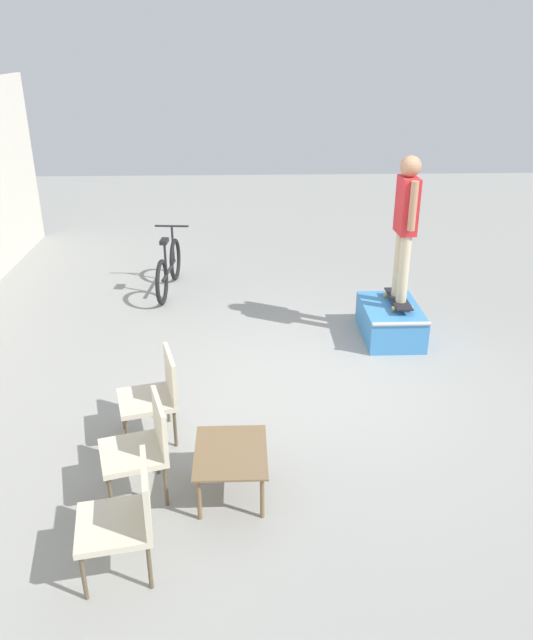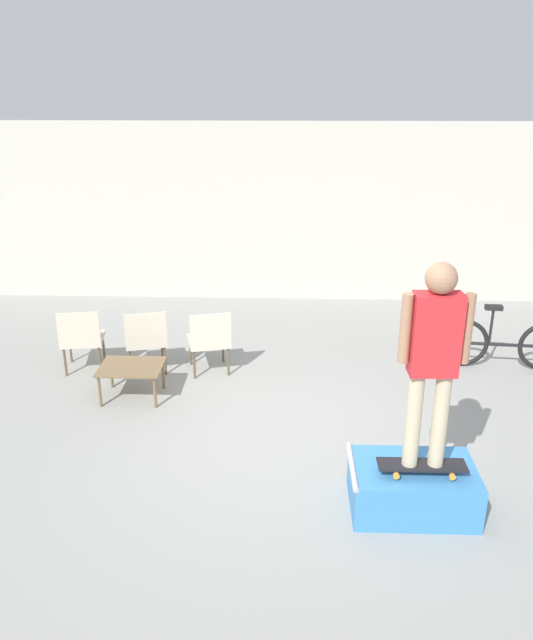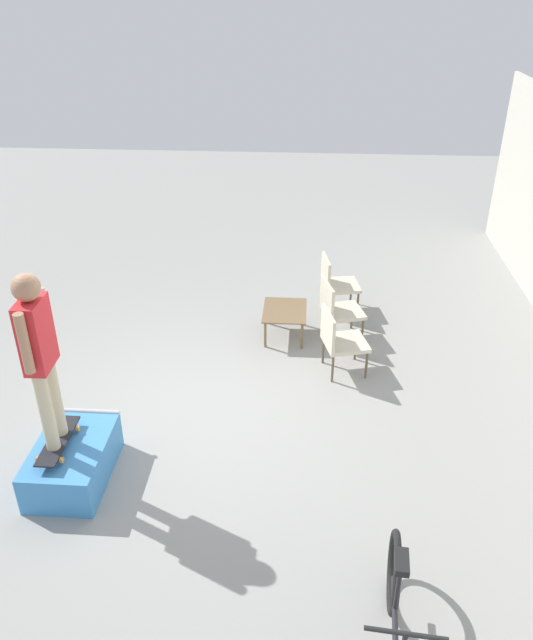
{
  "view_description": "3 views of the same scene",
  "coord_description": "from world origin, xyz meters",
  "views": [
    {
      "loc": [
        -6.02,
        0.84,
        3.5
      ],
      "look_at": [
        -0.45,
        0.63,
        1.01
      ],
      "focal_mm": 35.0,
      "sensor_mm": 36.0,
      "label": 1
    },
    {
      "loc": [
        0.1,
        -5.69,
        3.55
      ],
      "look_at": [
        -0.15,
        0.93,
        1.04
      ],
      "focal_mm": 35.0,
      "sensor_mm": 36.0,
      "label": 2
    },
    {
      "loc": [
        5.84,
        1.25,
        4.51
      ],
      "look_at": [
        -0.25,
        0.83,
        1.09
      ],
      "focal_mm": 35.0,
      "sensor_mm": 36.0,
      "label": 3
    }
  ],
  "objects": [
    {
      "name": "ground_plane",
      "position": [
        0.0,
        0.0,
        0.0
      ],
      "size": [
        24.0,
        24.0,
        0.0
      ],
      "primitive_type": "plane",
      "color": "gray"
    },
    {
      "name": "skate_ramp_box",
      "position": [
        1.22,
        -1.02,
        0.21
      ],
      "size": [
        1.11,
        0.7,
        0.45
      ],
      "color": "#3D84C6",
      "rests_on": "ground_plane"
    },
    {
      "name": "skateboard_on_ramp",
      "position": [
        1.26,
        -1.11,
        0.5
      ],
      "size": [
        0.76,
        0.26,
        0.07
      ],
      "rotation": [
        0.0,
        0.0,
        0.01
      ],
      "color": "black",
      "rests_on": "skate_ramp_box"
    },
    {
      "name": "person_skater",
      "position": [
        1.26,
        -1.11,
        1.57
      ],
      "size": [
        0.57,
        0.25,
        1.78
      ],
      "rotation": [
        0.0,
        0.0,
        0.03
      ],
      "color": "#C6B793",
      "rests_on": "skateboard_on_ramp"
    },
    {
      "name": "coffee_table",
      "position": [
        -1.76,
        0.98,
        0.36
      ],
      "size": [
        0.75,
        0.6,
        0.41
      ],
      "color": "brown",
      "rests_on": "ground_plane"
    },
    {
      "name": "patio_chair_left",
      "position": [
        -2.58,
        1.69,
        0.49
      ],
      "size": [
        0.6,
        0.6,
        0.87
      ],
      "rotation": [
        0.0,
        0.0,
        3.32
      ],
      "color": "brown",
      "rests_on": "ground_plane"
    },
    {
      "name": "patio_chair_center",
      "position": [
        -1.74,
        1.7,
        0.49
      ],
      "size": [
        0.64,
        0.64,
        0.87
      ],
      "rotation": [
        0.0,
        0.0,
        3.42
      ],
      "color": "brown",
      "rests_on": "ground_plane"
    },
    {
      "name": "patio_chair_right",
      "position": [
        -0.91,
        1.7,
        0.49
      ],
      "size": [
        0.64,
        0.64,
        0.87
      ],
      "rotation": [
        0.0,
        0.0,
        3.4
      ],
      "color": "brown",
      "rests_on": "ground_plane"
    },
    {
      "name": "bicycle",
      "position": [
        2.95,
        1.99,
        0.36
      ],
      "size": [
        1.69,
        0.52,
        0.92
      ],
      "rotation": [
        0.0,
        0.0,
        -0.09
      ],
      "color": "black",
      "rests_on": "ground_plane"
    }
  ]
}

